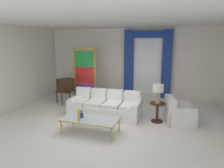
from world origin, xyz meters
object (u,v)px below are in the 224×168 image
(armchair_white, at_px, (178,114))
(stained_glass_divider, at_px, (85,76))
(bottle_crystal_tall, at_px, (81,115))
(peacock_figurine, at_px, (88,100))
(couch_white_long, at_px, (105,106))
(coffee_table, at_px, (90,119))
(round_side_table, at_px, (157,111))
(bottle_blue_decanter, at_px, (79,116))
(vintage_tv, at_px, (65,86))
(table_lamp_brass, at_px, (158,89))

(armchair_white, distance_m, stained_glass_divider, 3.90)
(bottle_crystal_tall, xyz_separation_m, peacock_figurine, (-0.85, 2.21, -0.26))
(couch_white_long, distance_m, peacock_figurine, 1.29)
(coffee_table, relative_size, round_side_table, 2.51)
(coffee_table, bearing_deg, round_side_table, 40.45)
(stained_glass_divider, height_order, round_side_table, stained_glass_divider)
(stained_glass_divider, bearing_deg, round_side_table, -22.70)
(bottle_blue_decanter, distance_m, round_side_table, 2.45)
(bottle_crystal_tall, relative_size, peacock_figurine, 0.34)
(couch_white_long, xyz_separation_m, peacock_figurine, (-1.02, 0.79, -0.09))
(bottle_crystal_tall, distance_m, round_side_table, 2.33)
(stained_glass_divider, xyz_separation_m, round_side_table, (3.04, -1.27, -0.70))
(couch_white_long, xyz_separation_m, coffee_table, (0.09, -1.41, 0.07))
(vintage_tv, bearing_deg, bottle_crystal_tall, -50.62)
(coffee_table, distance_m, bottle_blue_decanter, 0.37)
(peacock_figurine, distance_m, round_side_table, 2.84)
(bottle_crystal_tall, bearing_deg, coffee_table, 2.50)
(peacock_figurine, bearing_deg, bottle_crystal_tall, -68.83)
(stained_glass_divider, relative_size, table_lamp_brass, 3.86)
(vintage_tv, xyz_separation_m, peacock_figurine, (0.96, -0.00, -0.51))
(bottle_crystal_tall, relative_size, table_lamp_brass, 0.36)
(couch_white_long, xyz_separation_m, table_lamp_brass, (1.70, -0.04, 0.72))
(couch_white_long, bearing_deg, stained_glass_divider, 137.26)
(bottle_crystal_tall, height_order, armchair_white, armchair_white)
(couch_white_long, height_order, bottle_blue_decanter, couch_white_long)
(coffee_table, xyz_separation_m, bottle_crystal_tall, (-0.25, -0.01, 0.10))
(couch_white_long, bearing_deg, bottle_blue_decanter, -93.45)
(stained_glass_divider, bearing_deg, coffee_table, -61.63)
(bottle_blue_decanter, xyz_separation_m, bottle_crystal_tall, (-0.06, 0.26, -0.07))
(couch_white_long, bearing_deg, armchair_white, 1.90)
(bottle_crystal_tall, relative_size, round_side_table, 0.34)
(bottle_blue_decanter, xyz_separation_m, table_lamp_brass, (1.80, 1.64, 0.48))
(round_side_table, bearing_deg, peacock_figurine, 163.18)
(armchair_white, height_order, table_lamp_brass, table_lamp_brass)
(round_side_table, bearing_deg, armchair_white, 10.49)
(coffee_table, relative_size, stained_glass_divider, 0.68)
(vintage_tv, distance_m, table_lamp_brass, 3.78)
(coffee_table, xyz_separation_m, vintage_tv, (-2.07, 2.20, 0.35))
(bottle_crystal_tall, relative_size, vintage_tv, 0.15)
(bottle_crystal_tall, bearing_deg, bottle_blue_decanter, -76.47)
(couch_white_long, relative_size, peacock_figurine, 3.91)
(coffee_table, height_order, round_side_table, round_side_table)
(bottle_blue_decanter, xyz_separation_m, armchair_white, (2.41, 1.75, -0.26))
(bottle_blue_decanter, height_order, bottle_crystal_tall, bottle_blue_decanter)
(vintage_tv, bearing_deg, table_lamp_brass, -12.66)
(vintage_tv, xyz_separation_m, round_side_table, (3.68, -0.83, -0.37))
(peacock_figurine, bearing_deg, couch_white_long, -37.70)
(coffee_table, xyz_separation_m, round_side_table, (1.61, 1.37, -0.02))
(vintage_tv, distance_m, stained_glass_divider, 0.85)
(armchair_white, xyz_separation_m, stained_glass_divider, (-3.65, 1.16, 0.77))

